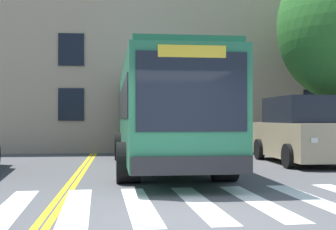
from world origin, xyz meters
TOP-DOWN VIEW (x-y plane):
  - ground_plane at (0.00, 0.00)m, footprint 120.00×120.00m
  - crosswalk at (0.32, 1.09)m, footprint 13.75×4.35m
  - lane_line_yellow_inner at (-2.31, 15.09)m, footprint 0.12×36.00m
  - lane_line_yellow_outer at (-2.15, 15.09)m, footprint 0.12×36.00m
  - city_bus at (0.18, 7.41)m, footprint 3.02×11.47m
  - car_tan_far_lane at (5.00, 8.05)m, footprint 2.22×4.97m
  - building_facade at (2.28, 18.19)m, footprint 41.14×10.09m

SIDE VIEW (x-z plane):
  - ground_plane at x=0.00m, z-range 0.00..0.00m
  - lane_line_yellow_inner at x=-2.31m, z-range 0.00..0.01m
  - lane_line_yellow_outer at x=-2.15m, z-range 0.00..0.01m
  - crosswalk at x=0.32m, z-range 0.00..0.01m
  - car_tan_far_lane at x=5.00m, z-range -0.06..2.20m
  - city_bus at x=0.18m, z-range 0.16..3.37m
  - building_facade at x=2.28m, z-range 0.00..8.48m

